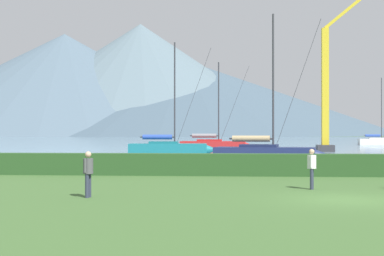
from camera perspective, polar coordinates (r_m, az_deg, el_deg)
name	(u,v)px	position (r m, az deg, el deg)	size (l,w,h in m)	color
ground_plane	(348,200)	(20.88, 14.98, -6.82)	(1000.00, 1000.00, 0.00)	#3D602D
harbor_water	(252,141)	(157.46, 5.89, -1.23)	(320.00, 246.00, 0.00)	slate
hedge_line	(309,165)	(31.67, 11.36, -3.56)	(80.00, 1.20, 1.17)	#284C23
sailboat_slip_1	(169,148)	(57.26, -2.23, -2.00)	(8.85, 2.99, 11.15)	#19707A
sailboat_slip_4	(214,145)	(70.39, 2.18, -1.69)	(9.08, 3.11, 10.76)	red
sailboat_slip_5	(266,153)	(44.56, 7.27, -2.46)	(8.88, 3.83, 11.28)	navy
sailboat_slip_7	(379,141)	(110.82, 17.80, -1.22)	(8.01, 2.53, 12.16)	white
person_seated_viewer	(312,166)	(24.32, 11.63, -3.61)	(0.36, 0.56, 1.65)	#2D3347
person_standing_walker	(88,170)	(21.19, -10.11, -4.09)	(0.36, 0.56, 1.65)	#2D3347
dock_crane	(327,95)	(71.25, 13.10, 3.20)	(7.73, 2.00, 20.27)	#333338
distant_hill_west_ridge	(64,85)	(409.15, -12.36, 4.17)	(250.67, 250.67, 69.49)	#4C6070
distant_hill_central_peak	(186,98)	(412.84, -0.60, 2.96)	(293.07, 293.07, 52.91)	#425666
distant_hill_east_ridge	(140,80)	(406.91, -5.07, 4.74)	(230.04, 230.04, 77.33)	slate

